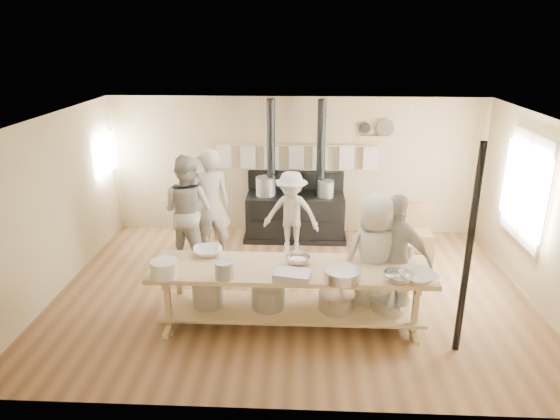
{
  "coord_description": "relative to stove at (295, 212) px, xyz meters",
  "views": [
    {
      "loc": [
        0.13,
        -6.68,
        3.69
      ],
      "look_at": [
        -0.2,
        0.2,
        1.23
      ],
      "focal_mm": 32.0,
      "sensor_mm": 36.0,
      "label": 1
    }
  ],
  "objects": [
    {
      "name": "pitcher",
      "position": [
        1.56,
        -2.69,
        0.43
      ],
      "size": [
        0.17,
        0.17,
        0.2
      ],
      "primitive_type": "cylinder",
      "rotation": [
        0.0,
        0.0,
        -0.4
      ],
      "color": "white",
      "rests_on": "prep_table"
    },
    {
      "name": "cook_by_window",
      "position": [
        -0.05,
        -0.75,
        0.23
      ],
      "size": [
        1.06,
        0.73,
        1.5
      ],
      "primitive_type": "imported",
      "rotation": [
        0.0,
        0.0,
        -0.19
      ],
      "color": "#AAA396",
      "rests_on": "ground"
    },
    {
      "name": "deep_bowl_enamel",
      "position": [
        -1.54,
        -3.35,
        0.43
      ],
      "size": [
        0.41,
        0.41,
        0.21
      ],
      "primitive_type": "cylinder",
      "rotation": [
        0.0,
        0.0,
        -0.27
      ],
      "color": "white",
      "rests_on": "prep_table"
    },
    {
      "name": "cook_left",
      "position": [
        -1.74,
        -1.21,
        0.42
      ],
      "size": [
        1.11,
        1.0,
        1.88
      ],
      "primitive_type": "imported",
      "rotation": [
        0.0,
        0.0,
        2.77
      ],
      "color": "#AAA396",
      "rests_on": "ground"
    },
    {
      "name": "bowl_steel_b",
      "position": [
        1.31,
        -3.35,
        0.39
      ],
      "size": [
        0.53,
        0.53,
        0.12
      ],
      "primitive_type": "imported",
      "rotation": [
        0.0,
        0.0,
        3.87
      ],
      "color": "silver",
      "rests_on": "prep_table"
    },
    {
      "name": "room_shell",
      "position": [
        0.01,
        -2.12,
        1.1
      ],
      "size": [
        7.0,
        7.0,
        7.0
      ],
      "color": "tan",
      "rests_on": "ground"
    },
    {
      "name": "cook_center",
      "position": [
        1.1,
        -2.72,
        0.35
      ],
      "size": [
        0.96,
        0.75,
        1.74
      ],
      "primitive_type": "imported",
      "rotation": [
        0.0,
        0.0,
        3.39
      ],
      "color": "#AAA396",
      "rests_on": "ground"
    },
    {
      "name": "bowl_white_b",
      "position": [
        1.56,
        -3.32,
        0.38
      ],
      "size": [
        0.58,
        0.58,
        0.11
      ],
      "primitive_type": "imported",
      "rotation": [
        0.0,
        0.0,
        2.05
      ],
      "color": "white",
      "rests_on": "prep_table"
    },
    {
      "name": "back_wall_shelf",
      "position": [
        1.47,
        0.32,
        1.48
      ],
      "size": [
        0.63,
        0.14,
        0.32
      ],
      "color": "tan",
      "rests_on": "ground"
    },
    {
      "name": "bowl_white_a",
      "position": [
        -1.13,
        -2.69,
        0.38
      ],
      "size": [
        0.49,
        0.49,
        0.1
      ],
      "primitive_type": "imported",
      "rotation": [
        0.0,
        0.0,
        0.3
      ],
      "color": "white",
      "rests_on": "prep_table"
    },
    {
      "name": "roasting_pan",
      "position": [
        0.03,
        -3.35,
        0.38
      ],
      "size": [
        0.48,
        0.37,
        0.1
      ],
      "primitive_type": "cube",
      "rotation": [
        0.0,
        0.0,
        -0.19
      ],
      "color": "#B2B2B7",
      "rests_on": "prep_table"
    },
    {
      "name": "mixing_bowl_large",
      "position": [
        0.64,
        -3.35,
        0.4
      ],
      "size": [
        0.5,
        0.5,
        0.14
      ],
      "primitive_type": "cylinder",
      "rotation": [
        0.0,
        0.0,
        -0.12
      ],
      "color": "silver",
      "rests_on": "prep_table"
    },
    {
      "name": "chair",
      "position": [
        2.15,
        -0.78,
        -0.24
      ],
      "size": [
        0.45,
        0.45,
        0.94
      ],
      "rotation": [
        0.0,
        0.0,
        0.04
      ],
      "color": "#513520",
      "rests_on": "ground"
    },
    {
      "name": "ground",
      "position": [
        0.01,
        -2.12,
        -0.52
      ],
      "size": [
        7.0,
        7.0,
        0.0
      ],
      "primitive_type": "plane",
      "color": "brown",
      "rests_on": "ground"
    },
    {
      "name": "prep_table",
      "position": [
        -0.0,
        -3.02,
        -0.0
      ],
      "size": [
        3.6,
        0.9,
        0.85
      ],
      "color": "tan",
      "rests_on": "ground"
    },
    {
      "name": "cook_far_left",
      "position": [
        -1.4,
        -1.03,
        0.46
      ],
      "size": [
        0.84,
        0.72,
        1.96
      ],
      "primitive_type": "imported",
      "rotation": [
        0.0,
        0.0,
        3.56
      ],
      "color": "#AAA396",
      "rests_on": "ground"
    },
    {
      "name": "stove",
      "position": [
        0.0,
        0.0,
        0.0
      ],
      "size": [
        1.9,
        0.75,
        2.6
      ],
      "color": "black",
      "rests_on": "ground"
    },
    {
      "name": "towel_rail",
      "position": [
        0.01,
        0.28,
        1.04
      ],
      "size": [
        3.0,
        0.04,
        0.47
      ],
      "color": "tan",
      "rests_on": "ground"
    },
    {
      "name": "support_post",
      "position": [
        2.06,
        -3.47,
        0.78
      ],
      "size": [
        0.08,
        0.08,
        2.6
      ],
      "primitive_type": "cylinder",
      "color": "black",
      "rests_on": "ground"
    },
    {
      "name": "bucket_galv",
      "position": [
        -0.8,
        -3.35,
        0.44
      ],
      "size": [
        0.27,
        0.27,
        0.21
      ],
      "primitive_type": "cylinder",
      "rotation": [
        0.0,
        0.0,
        -0.19
      ],
      "color": "gray",
      "rests_on": "prep_table"
    },
    {
      "name": "cook_right",
      "position": [
        1.38,
        -2.69,
        0.35
      ],
      "size": [
        1.08,
        0.9,
        1.74
      ],
      "primitive_type": "imported",
      "rotation": [
        0.0,
        0.0,
        2.57
      ],
      "color": "#AAA396",
      "rests_on": "ground"
    },
    {
      "name": "left_opening",
      "position": [
        -3.44,
        -0.12,
        1.08
      ],
      "size": [
        0.0,
        0.9,
        0.9
      ],
      "color": "white",
      "rests_on": "ground"
    },
    {
      "name": "window_right",
      "position": [
        3.48,
        -1.52,
        0.98
      ],
      "size": [
        0.09,
        1.5,
        1.65
      ],
      "color": "beige",
      "rests_on": "ground"
    },
    {
      "name": "bowl_steel_a",
      "position": [
        0.09,
        -2.9,
        0.38
      ],
      "size": [
        0.45,
        0.45,
        0.1
      ],
      "primitive_type": "imported",
      "rotation": [
        0.0,
        0.0,
        0.91
      ],
      "color": "silver",
      "rests_on": "prep_table"
    }
  ]
}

